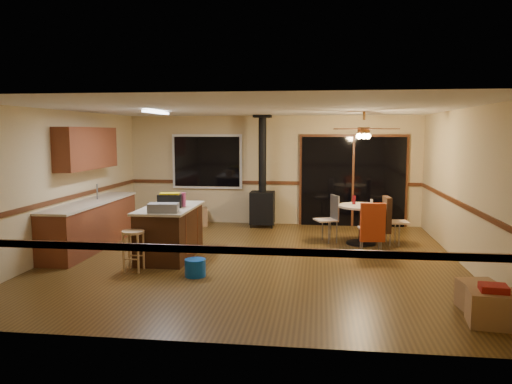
% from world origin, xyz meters
% --- Properties ---
extents(floor, '(7.00, 7.00, 0.00)m').
position_xyz_m(floor, '(0.00, 0.00, 0.00)').
color(floor, '#4E3515').
rests_on(floor, ground).
extents(ceiling, '(7.00, 7.00, 0.00)m').
position_xyz_m(ceiling, '(0.00, 0.00, 2.60)').
color(ceiling, silver).
rests_on(ceiling, ground).
extents(wall_back, '(7.00, 0.00, 7.00)m').
position_xyz_m(wall_back, '(0.00, 3.50, 1.30)').
color(wall_back, tan).
rests_on(wall_back, ground).
extents(wall_front, '(7.00, 0.00, 7.00)m').
position_xyz_m(wall_front, '(0.00, -3.50, 1.30)').
color(wall_front, tan).
rests_on(wall_front, ground).
extents(wall_left, '(0.00, 7.00, 7.00)m').
position_xyz_m(wall_left, '(-3.50, 0.00, 1.30)').
color(wall_left, tan).
rests_on(wall_left, ground).
extents(wall_right, '(0.00, 7.00, 7.00)m').
position_xyz_m(wall_right, '(3.50, 0.00, 1.30)').
color(wall_right, tan).
rests_on(wall_right, ground).
extents(chair_rail, '(7.00, 7.00, 0.08)m').
position_xyz_m(chair_rail, '(0.00, 0.00, 1.00)').
color(chair_rail, '#4F2713').
rests_on(chair_rail, ground).
extents(window, '(1.72, 0.10, 1.32)m').
position_xyz_m(window, '(-1.60, 3.45, 1.50)').
color(window, black).
rests_on(window, ground).
extents(sliding_door, '(2.52, 0.10, 2.10)m').
position_xyz_m(sliding_door, '(1.90, 3.45, 1.05)').
color(sliding_door, black).
rests_on(sliding_door, ground).
extents(lower_cabinets, '(0.60, 3.00, 0.86)m').
position_xyz_m(lower_cabinets, '(-3.20, 0.50, 0.43)').
color(lower_cabinets, brown).
rests_on(lower_cabinets, ground).
extents(countertop, '(0.64, 3.04, 0.04)m').
position_xyz_m(countertop, '(-3.20, 0.50, 0.88)').
color(countertop, '#C3B398').
rests_on(countertop, lower_cabinets).
extents(upper_cabinets, '(0.35, 2.00, 0.80)m').
position_xyz_m(upper_cabinets, '(-3.33, 0.70, 1.90)').
color(upper_cabinets, brown).
rests_on(upper_cabinets, ground).
extents(kitchen_island, '(0.88, 1.68, 0.90)m').
position_xyz_m(kitchen_island, '(-1.50, 0.00, 0.45)').
color(kitchen_island, '#32190C').
rests_on(kitchen_island, ground).
extents(wood_stove, '(0.55, 0.50, 2.52)m').
position_xyz_m(wood_stove, '(-0.20, 3.05, 0.73)').
color(wood_stove, black).
rests_on(wood_stove, ground).
extents(ceiling_fan, '(0.24, 0.24, 0.55)m').
position_xyz_m(ceiling_fan, '(1.95, 1.48, 2.21)').
color(ceiling_fan, brown).
rests_on(ceiling_fan, ceiling).
extents(fluorescent_strip, '(0.10, 1.20, 0.04)m').
position_xyz_m(fluorescent_strip, '(-1.80, 0.30, 2.56)').
color(fluorescent_strip, white).
rests_on(fluorescent_strip, ceiling).
extents(toolbox_grey, '(0.51, 0.32, 0.15)m').
position_xyz_m(toolbox_grey, '(-1.41, -0.61, 0.98)').
color(toolbox_grey, slate).
rests_on(toolbox_grey, kitchen_island).
extents(toolbox_black, '(0.44, 0.27, 0.23)m').
position_xyz_m(toolbox_black, '(-1.47, -0.06, 1.01)').
color(toolbox_black, black).
rests_on(toolbox_black, kitchen_island).
extents(toolbox_yellow_lid, '(0.36, 0.22, 0.03)m').
position_xyz_m(toolbox_yellow_lid, '(-1.47, -0.06, 1.14)').
color(toolbox_yellow_lid, gold).
rests_on(toolbox_yellow_lid, toolbox_black).
extents(box_on_island, '(0.20, 0.27, 0.18)m').
position_xyz_m(box_on_island, '(-1.55, 0.55, 0.99)').
color(box_on_island, olive).
rests_on(box_on_island, kitchen_island).
extents(bottle_dark, '(0.08, 0.08, 0.25)m').
position_xyz_m(bottle_dark, '(-1.55, 0.01, 1.02)').
color(bottle_dark, black).
rests_on(bottle_dark, kitchen_island).
extents(bottle_pink, '(0.09, 0.09, 0.25)m').
position_xyz_m(bottle_pink, '(-1.26, 0.08, 1.02)').
color(bottle_pink, '#D84C8C').
rests_on(bottle_pink, kitchen_island).
extents(bottle_white, '(0.08, 0.08, 0.20)m').
position_xyz_m(bottle_white, '(-1.68, 0.40, 1.00)').
color(bottle_white, white).
rests_on(bottle_white, kitchen_island).
extents(bar_stool, '(0.43, 0.43, 0.65)m').
position_xyz_m(bar_stool, '(-1.81, -0.95, 0.33)').
color(bar_stool, tan).
rests_on(bar_stool, floor).
extents(blue_bucket, '(0.41, 0.41, 0.27)m').
position_xyz_m(blue_bucket, '(-0.76, -1.13, 0.13)').
color(blue_bucket, '#0C4BB1').
rests_on(blue_bucket, floor).
extents(dining_table, '(0.93, 0.93, 0.78)m').
position_xyz_m(dining_table, '(1.95, 1.48, 0.53)').
color(dining_table, black).
rests_on(dining_table, ground).
extents(glass_red, '(0.09, 0.09, 0.18)m').
position_xyz_m(glass_red, '(1.80, 1.58, 0.87)').
color(glass_red, '#590C14').
rests_on(glass_red, dining_table).
extents(glass_cream, '(0.06, 0.06, 0.13)m').
position_xyz_m(glass_cream, '(2.13, 1.43, 0.84)').
color(glass_cream, beige).
rests_on(glass_cream, dining_table).
extents(chair_left, '(0.52, 0.52, 0.51)m').
position_xyz_m(chair_left, '(1.35, 1.61, 0.59)').
color(chair_left, tan).
rests_on(chair_left, ground).
extents(chair_near, '(0.46, 0.50, 0.70)m').
position_xyz_m(chair_near, '(2.07, 0.59, 0.60)').
color(chair_near, tan).
rests_on(chair_near, ground).
extents(chair_right, '(0.49, 0.46, 0.70)m').
position_xyz_m(chair_right, '(2.47, 1.51, 0.60)').
color(chair_right, tan).
rests_on(chair_right, ground).
extents(box_under_window, '(0.62, 0.54, 0.42)m').
position_xyz_m(box_under_window, '(-1.78, 3.03, 0.21)').
color(box_under_window, olive).
rests_on(box_under_window, floor).
extents(box_corner_a, '(0.57, 0.50, 0.40)m').
position_xyz_m(box_corner_a, '(3.10, -2.62, 0.20)').
color(box_corner_a, olive).
rests_on(box_corner_a, floor).
extents(box_corner_b, '(0.49, 0.44, 0.36)m').
position_xyz_m(box_corner_b, '(3.10, -2.07, 0.18)').
color(box_corner_b, olive).
rests_on(box_corner_b, floor).
extents(box_small_red, '(0.32, 0.28, 0.08)m').
position_xyz_m(box_small_red, '(3.10, -2.62, 0.44)').
color(box_small_red, maroon).
rests_on(box_small_red, box_corner_a).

